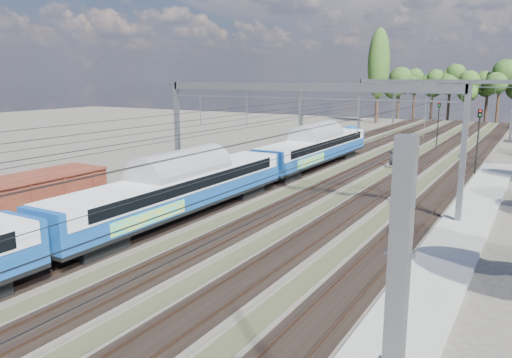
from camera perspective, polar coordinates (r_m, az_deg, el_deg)
The scene contains 9 objects.
track_bed at distance 51.93m, azimuth 11.90°, elevation 1.01°, with size 21.00×130.00×0.34m.
platform at distance 25.63m, azimuth 19.79°, elevation -10.40°, with size 3.00×70.00×0.30m, color gray.
catenary at distance 58.42m, azimuth 14.89°, elevation 8.26°, with size 25.65×130.00×9.00m.
tree_belt at distance 94.75m, azimuth 25.21°, elevation 9.54°, with size 40.21×101.46×11.01m.
poplar at distance 106.02m, azimuth 13.85°, elevation 12.64°, with size 4.40×4.40×19.04m.
emu_train at distance 32.72m, azimuth -9.04°, elevation -0.40°, with size 3.16×66.85×4.63m.
worker at distance 54.15m, azimuth 15.24°, elevation 2.19°, with size 0.69×0.45×1.90m, color black.
signal_near at distance 70.41m, azimuth 20.12°, elevation 6.48°, with size 0.39×0.35×6.28m.
signal_far at distance 52.72m, azimuth 24.08°, elevation 4.75°, with size 0.45×0.41×6.40m.
Camera 1 is at (15.81, -3.57, 9.48)m, focal length 35.00 mm.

